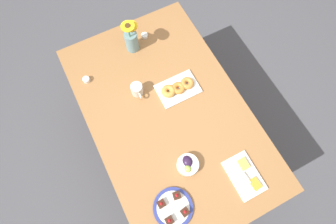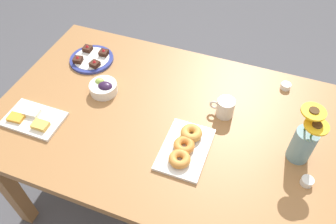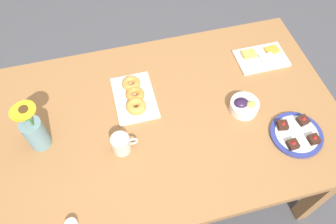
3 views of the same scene
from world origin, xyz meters
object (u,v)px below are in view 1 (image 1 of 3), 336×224
Objects in this scene: cheese_platter at (245,175)px; coffee_mug at (137,90)px; croissant_platter at (178,88)px; dessert_plate at (173,208)px; jam_cup_berry at (145,36)px; jam_cup_honey at (86,80)px; grape_bowl at (188,165)px; flower_vase at (131,40)px; dining_table at (168,118)px.

coffee_mug is at bearing -156.91° from cheese_platter.
cheese_platter is 0.93× the size of croissant_platter.
jam_cup_berry is at bearing 162.43° from dessert_plate.
jam_cup_honey is 0.53m from jam_cup_berry.
jam_cup_honey is (-0.83, -0.34, -0.01)m from grape_bowl.
coffee_mug is 0.27m from croissant_platter.
croissant_platter is 0.63m from jam_cup_honey.
jam_cup_berry is 0.15m from flower_vase.
dining_table is 6.87× the size of dessert_plate.
croissant_platter is at bearing 1.66° from jam_cup_berry.
cheese_platter reaches higher than dining_table.
coffee_mug is 2.38× the size of jam_cup_honey.
croissant_platter is (-0.13, 0.14, 0.11)m from dining_table.
dining_table is at bearing -47.07° from croissant_platter.
croissant_platter is (-0.69, -0.09, 0.01)m from cheese_platter.
jam_cup_berry is at bearing -174.98° from cheese_platter.
coffee_mug is 0.86× the size of grape_bowl.
jam_cup_berry is at bearing 148.60° from coffee_mug.
croissant_platter is at bearing 56.63° from jam_cup_honey.
coffee_mug is 0.45m from jam_cup_berry.
flower_vase is (-0.44, -0.13, 0.08)m from croissant_platter.
dessert_plate is (0.66, -0.38, -0.01)m from croissant_platter.
cheese_platter is at bearing 30.62° from jam_cup_honey.
grape_bowl is at bearing -3.50° from flower_vase.
cheese_platter is 1.12× the size of dessert_plate.
dining_table is at bearing 39.09° from jam_cup_honey.
dining_table is 5.90× the size of flower_vase.
dessert_plate is at bearing 8.35° from jam_cup_honey.
jam_cup_berry is (-1.18, -0.10, 0.00)m from cheese_platter.
jam_cup_honey is at bearing -149.38° from cheese_platter.
coffee_mug reaches higher than jam_cup_berry.
dessert_plate is at bearing -9.51° from coffee_mug.
coffee_mug is at bearing -154.55° from dining_table.
grape_bowl is at bearing -7.75° from dining_table.
jam_cup_berry is at bearing 168.61° from dining_table.
jam_cup_honey is 0.21× the size of dessert_plate.
croissant_platter is 5.83× the size of jam_cup_berry.
grape_bowl is at bearing -21.24° from croissant_platter.
flower_vase is (-0.10, 0.39, 0.08)m from jam_cup_honey.
flower_vase is at bearing -163.57° from croissant_platter.
grape_bowl is at bearing 132.88° from dessert_plate.
flower_vase is (-0.57, 0.01, 0.18)m from dining_table.
grape_bowl is 0.89m from jam_cup_honey.
grape_bowl is 0.99m from jam_cup_berry.
flower_vase reaches higher than coffee_mug.
flower_vase reaches higher than jam_cup_berry.
jam_cup_honey is (-0.48, -0.39, 0.10)m from dining_table.
coffee_mug is 0.59m from grape_bowl.
coffee_mug reaches higher than dining_table.
flower_vase reaches higher than croissant_platter.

